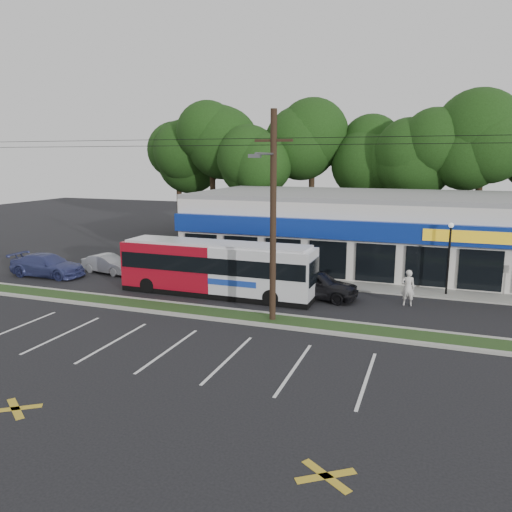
{
  "coord_description": "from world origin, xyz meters",
  "views": [
    {
      "loc": [
        10.17,
        -21.1,
        7.83
      ],
      "look_at": [
        0.7,
        5.0,
        2.35
      ],
      "focal_mm": 35.0,
      "sensor_mm": 36.0,
      "label": 1
    }
  ],
  "objects_px": {
    "utility_pole": "(269,210)",
    "car_silver": "(108,264)",
    "pedestrian_a": "(408,288)",
    "car_blue": "(47,265)",
    "lamp_post": "(449,250)",
    "metrobus": "(217,267)",
    "car_dark": "(315,284)",
    "pedestrian_b": "(293,271)"
  },
  "relations": [
    {
      "from": "metrobus",
      "to": "car_blue",
      "type": "xyz_separation_m",
      "value": [
        -12.61,
        0.32,
        -0.88
      ]
    },
    {
      "from": "utility_pole",
      "to": "pedestrian_b",
      "type": "height_order",
      "value": "utility_pole"
    },
    {
      "from": "utility_pole",
      "to": "car_blue",
      "type": "bearing_deg",
      "value": 167.06
    },
    {
      "from": "lamp_post",
      "to": "pedestrian_b",
      "type": "height_order",
      "value": "lamp_post"
    },
    {
      "from": "lamp_post",
      "to": "metrobus",
      "type": "distance_m",
      "value": 13.28
    },
    {
      "from": "car_blue",
      "to": "pedestrian_b",
      "type": "bearing_deg",
      "value": -80.59
    },
    {
      "from": "utility_pole",
      "to": "pedestrian_b",
      "type": "bearing_deg",
      "value": 95.92
    },
    {
      "from": "utility_pole",
      "to": "pedestrian_a",
      "type": "bearing_deg",
      "value": 39.51
    },
    {
      "from": "lamp_post",
      "to": "utility_pole",
      "type": "bearing_deg",
      "value": -136.05
    },
    {
      "from": "metrobus",
      "to": "car_silver",
      "type": "relative_size",
      "value": 2.95
    },
    {
      "from": "utility_pole",
      "to": "car_silver",
      "type": "height_order",
      "value": "utility_pole"
    },
    {
      "from": "car_dark",
      "to": "pedestrian_b",
      "type": "distance_m",
      "value": 2.85
    },
    {
      "from": "metrobus",
      "to": "pedestrian_b",
      "type": "distance_m",
      "value": 5.02
    },
    {
      "from": "utility_pole",
      "to": "pedestrian_a",
      "type": "relative_size",
      "value": 25.36
    },
    {
      "from": "utility_pole",
      "to": "car_silver",
      "type": "relative_size",
      "value": 12.83
    },
    {
      "from": "lamp_post",
      "to": "car_dark",
      "type": "height_order",
      "value": "lamp_post"
    },
    {
      "from": "lamp_post",
      "to": "car_silver",
      "type": "xyz_separation_m",
      "value": [
        -21.89,
        -1.8,
        -2.03
      ]
    },
    {
      "from": "car_dark",
      "to": "car_silver",
      "type": "bearing_deg",
      "value": 92.16
    },
    {
      "from": "car_silver",
      "to": "pedestrian_a",
      "type": "relative_size",
      "value": 1.98
    },
    {
      "from": "pedestrian_b",
      "to": "lamp_post",
      "type": "bearing_deg",
      "value": -146.03
    },
    {
      "from": "lamp_post",
      "to": "car_blue",
      "type": "xyz_separation_m",
      "value": [
        -25.13,
        -3.98,
        -1.92
      ]
    },
    {
      "from": "lamp_post",
      "to": "car_blue",
      "type": "bearing_deg",
      "value": -171.0
    },
    {
      "from": "utility_pole",
      "to": "lamp_post",
      "type": "xyz_separation_m",
      "value": [
        8.17,
        7.87,
        -2.74
      ]
    },
    {
      "from": "metrobus",
      "to": "lamp_post",
      "type": "bearing_deg",
      "value": 19.3
    },
    {
      "from": "car_silver",
      "to": "pedestrian_b",
      "type": "bearing_deg",
      "value": -76.33
    },
    {
      "from": "metrobus",
      "to": "car_blue",
      "type": "bearing_deg",
      "value": 178.88
    },
    {
      "from": "metrobus",
      "to": "car_dark",
      "type": "distance_m",
      "value": 5.72
    },
    {
      "from": "car_dark",
      "to": "car_silver",
      "type": "xyz_separation_m",
      "value": [
        -14.89,
        1.23,
        -0.18
      ]
    },
    {
      "from": "lamp_post",
      "to": "car_silver",
      "type": "bearing_deg",
      "value": -175.3
    },
    {
      "from": "pedestrian_b",
      "to": "metrobus",
      "type": "bearing_deg",
      "value": 71.24
    },
    {
      "from": "utility_pole",
      "to": "pedestrian_a",
      "type": "height_order",
      "value": "utility_pole"
    },
    {
      "from": "lamp_post",
      "to": "car_silver",
      "type": "distance_m",
      "value": 22.06
    },
    {
      "from": "car_silver",
      "to": "pedestrian_b",
      "type": "distance_m",
      "value": 13.03
    },
    {
      "from": "car_blue",
      "to": "pedestrian_a",
      "type": "height_order",
      "value": "pedestrian_a"
    },
    {
      "from": "utility_pole",
      "to": "car_dark",
      "type": "height_order",
      "value": "utility_pole"
    },
    {
      "from": "lamp_post",
      "to": "pedestrian_b",
      "type": "bearing_deg",
      "value": -174.19
    },
    {
      "from": "utility_pole",
      "to": "car_silver",
      "type": "xyz_separation_m",
      "value": [
        -13.72,
        6.07,
        -4.77
      ]
    },
    {
      "from": "car_dark",
      "to": "car_blue",
      "type": "xyz_separation_m",
      "value": [
        -18.13,
        -0.94,
        -0.07
      ]
    },
    {
      "from": "metrobus",
      "to": "pedestrian_a",
      "type": "bearing_deg",
      "value": 8.53
    },
    {
      "from": "utility_pole",
      "to": "metrobus",
      "type": "bearing_deg",
      "value": 140.62
    },
    {
      "from": "lamp_post",
      "to": "metrobus",
      "type": "xyz_separation_m",
      "value": [
        -12.52,
        -4.3,
        -1.04
      ]
    },
    {
      "from": "car_silver",
      "to": "car_blue",
      "type": "relative_size",
      "value": 0.75
    }
  ]
}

